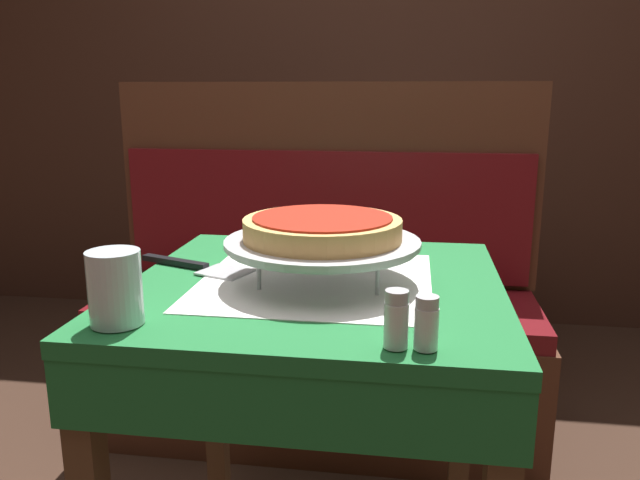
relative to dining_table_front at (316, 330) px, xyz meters
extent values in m
cube|color=#1E6B33|center=(0.00, 0.00, 0.09)|extent=(0.71, 0.71, 0.03)
cube|color=white|center=(0.00, 0.00, 0.10)|extent=(0.44, 0.44, 0.00)
cube|color=#1E6B33|center=(0.00, 0.00, 0.02)|extent=(0.71, 0.71, 0.11)
cube|color=#4C331E|center=(-0.32, 0.32, -0.30)|extent=(0.05, 0.05, 0.75)
cube|color=#4C331E|center=(0.32, 0.32, -0.30)|extent=(0.05, 0.05, 0.75)
cube|color=beige|center=(0.09, 1.47, 0.09)|extent=(0.64, 0.64, 0.03)
cube|color=white|center=(0.09, 1.47, 0.11)|extent=(0.40, 0.40, 0.00)
cube|color=beige|center=(0.09, 1.47, -0.01)|extent=(0.63, 0.63, 0.17)
cube|color=#4C331E|center=(-0.19, 1.19, -0.30)|extent=(0.05, 0.05, 0.75)
cube|color=#4C331E|center=(0.38, 1.19, -0.30)|extent=(0.05, 0.05, 0.75)
cube|color=#4C331E|center=(-0.19, 1.75, -0.30)|extent=(0.05, 0.05, 0.75)
cube|color=#4C331E|center=(0.38, 1.75, -0.30)|extent=(0.05, 0.05, 0.75)
cube|color=#4C2819|center=(-0.12, 0.77, -0.46)|extent=(1.44, 0.48, 0.42)
cube|color=#600F14|center=(-0.12, 0.77, -0.22)|extent=(1.41, 0.47, 0.06)
cube|color=#4C2819|center=(-0.12, 0.98, 0.15)|extent=(1.44, 0.06, 0.69)
cube|color=#600F14|center=(-0.12, 0.93, 0.05)|extent=(1.38, 0.02, 0.44)
cube|color=#3D2319|center=(0.00, 1.96, 0.53)|extent=(6.00, 0.04, 2.40)
cylinder|color=#ADADB2|center=(0.01, 0.12, 0.14)|extent=(0.01, 0.01, 0.07)
cylinder|color=#ADADB2|center=(-0.09, -0.07, 0.14)|extent=(0.01, 0.01, 0.07)
cylinder|color=#ADADB2|center=(0.12, -0.07, 0.14)|extent=(0.01, 0.01, 0.07)
cylinder|color=#ADADB2|center=(0.01, -0.01, 0.17)|extent=(0.25, 0.25, 0.01)
cylinder|color=silver|center=(0.01, -0.01, 0.17)|extent=(0.36, 0.36, 0.01)
cylinder|color=silver|center=(0.01, -0.01, 0.18)|extent=(0.37, 0.37, 0.01)
cylinder|color=tan|center=(0.01, -0.01, 0.21)|extent=(0.30, 0.30, 0.04)
cylinder|color=#A82314|center=(0.01, -0.01, 0.23)|extent=(0.26, 0.26, 0.01)
cube|color=#BCBCC1|center=(-0.19, 0.02, 0.11)|extent=(0.12, 0.11, 0.00)
cube|color=black|center=(-0.31, 0.07, 0.11)|extent=(0.16, 0.08, 0.01)
cylinder|color=silver|center=(-0.27, -0.27, 0.16)|extent=(0.08, 0.08, 0.12)
cylinder|color=silver|center=(0.16, -0.30, 0.14)|extent=(0.04, 0.04, 0.07)
cylinder|color=#B7B7BC|center=(0.16, -0.30, 0.18)|extent=(0.03, 0.03, 0.02)
cylinder|color=silver|center=(0.20, -0.30, 0.13)|extent=(0.03, 0.03, 0.06)
cylinder|color=#B7B7BC|center=(0.20, -0.30, 0.17)|extent=(0.03, 0.03, 0.02)
cube|color=black|center=(0.11, 1.43, 0.12)|extent=(0.14, 0.14, 0.03)
cylinder|color=black|center=(0.11, 1.43, 0.19)|extent=(0.01, 0.01, 0.11)
cylinder|color=#99194C|center=(0.11, 1.48, 0.18)|extent=(0.04, 0.04, 0.09)
cylinder|color=gold|center=(0.11, 1.38, 0.18)|extent=(0.04, 0.04, 0.09)
camera|label=1|loc=(0.18, -1.14, 0.46)|focal=35.00mm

